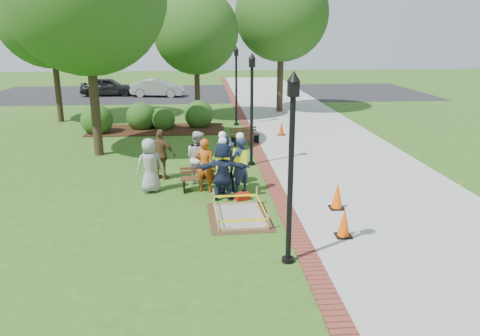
{
  "coord_description": "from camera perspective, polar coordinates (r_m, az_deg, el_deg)",
  "views": [
    {
      "loc": [
        -0.6,
        -12.44,
        5.03
      ],
      "look_at": [
        0.5,
        1.2,
        1.0
      ],
      "focal_mm": 35.0,
      "sensor_mm": 36.0,
      "label": 1
    }
  ],
  "objects": [
    {
      "name": "hivis_worker_a",
      "position": [
        14.25,
        -2.12,
        -0.12
      ],
      "size": [
        0.6,
        0.39,
        1.98
      ],
      "color": "#17253C",
      "rests_on": "ground"
    },
    {
      "name": "parked_car_a",
      "position": [
        39.42,
        -15.69,
        8.48
      ],
      "size": [
        2.2,
        4.89,
        1.58
      ],
      "primitive_type": "imported",
      "rotation": [
        0.0,
        0.0,
        1.59
      ],
      "color": "black",
      "rests_on": "ground"
    },
    {
      "name": "shrub_c",
      "position": [
        25.2,
        -9.27,
        4.68
      ],
      "size": [
        1.22,
        1.22,
        1.22
      ],
      "primitive_type": "sphere",
      "color": "#1D4D16",
      "rests_on": "ground"
    },
    {
      "name": "toolbox",
      "position": [
        14.46,
        0.29,
        -3.5
      ],
      "size": [
        0.48,
        0.36,
        0.21
      ],
      "primitive_type": "cube",
      "rotation": [
        0.0,
        0.0,
        0.33
      ],
      "color": "#98190B",
      "rests_on": "ground"
    },
    {
      "name": "casual_person_e",
      "position": [
        15.68,
        -1.74,
        0.79
      ],
      "size": [
        0.6,
        0.48,
        1.62
      ],
      "color": "#34385B",
      "rests_on": "ground"
    },
    {
      "name": "tree_right",
      "position": [
        30.17,
        5.1,
        18.18
      ],
      "size": [
        5.74,
        5.74,
        8.88
      ],
      "color": "#3D2D1E",
      "rests_on": "ground"
    },
    {
      "name": "casual_person_b",
      "position": [
        15.02,
        -4.32,
        0.32
      ],
      "size": [
        0.64,
        0.49,
        1.76
      ],
      "color": "#BC4C16",
      "rests_on": "ground"
    },
    {
      "name": "cone_back",
      "position": [
        13.93,
        11.76,
        -3.38
      ],
      "size": [
        0.42,
        0.42,
        0.83
      ],
      "color": "black",
      "rests_on": "ground"
    },
    {
      "name": "casual_person_c",
      "position": [
        15.81,
        -5.14,
        1.25
      ],
      "size": [
        0.67,
        0.69,
        1.83
      ],
      "color": "silver",
      "rests_on": "ground"
    },
    {
      "name": "lamp_far",
      "position": [
        25.64,
        -0.46,
        10.7
      ],
      "size": [
        0.28,
        0.28,
        4.26
      ],
      "color": "black",
      "rests_on": "ground"
    },
    {
      "name": "lamp_near",
      "position": [
        9.96,
        6.26,
        1.46
      ],
      "size": [
        0.28,
        0.28,
        4.26
      ],
      "color": "black",
      "rests_on": "ground"
    },
    {
      "name": "cone_front",
      "position": [
        12.12,
        12.56,
        -6.59
      ],
      "size": [
        0.4,
        0.4,
        0.78
      ],
      "color": "black",
      "rests_on": "ground"
    },
    {
      "name": "shrub_d",
      "position": [
        25.66,
        -5.01,
        5.04
      ],
      "size": [
        1.56,
        1.56,
        1.56
      ],
      "primitive_type": "sphere",
      "color": "#1D4D16",
      "rests_on": "ground"
    },
    {
      "name": "tree_far",
      "position": [
        28.52,
        -22.2,
        17.04
      ],
      "size": [
        5.87,
        5.87,
        8.86
      ],
      "color": "#3D2D1E",
      "rests_on": "ground"
    },
    {
      "name": "lamp_mid",
      "position": [
        17.73,
        1.44,
        8.13
      ],
      "size": [
        0.28,
        0.28,
        4.26
      ],
      "color": "black",
      "rests_on": "ground"
    },
    {
      "name": "shrub_a",
      "position": [
        24.98,
        -16.92,
        4.08
      ],
      "size": [
        1.6,
        1.6,
        1.6
      ],
      "primitive_type": "sphere",
      "color": "#1D4D16",
      "rests_on": "ground"
    },
    {
      "name": "wet_concrete_pad",
      "position": [
        13.1,
        -0.1,
        -5.07
      ],
      "size": [
        1.8,
        2.37,
        0.55
      ],
      "color": "#47331E",
      "rests_on": "ground"
    },
    {
      "name": "parking_lot",
      "position": [
        39.77,
        -3.76,
        9.12
      ],
      "size": [
        36.0,
        12.0,
        0.01
      ],
      "primitive_type": "cube",
      "color": "black",
      "rests_on": "ground"
    },
    {
      "name": "mulch_bed",
      "position": [
        25.07,
        -10.05,
        4.63
      ],
      "size": [
        7.0,
        3.0,
        0.05
      ],
      "primitive_type": "cube",
      "color": "#381E0F",
      "rests_on": "ground"
    },
    {
      "name": "casual_person_a",
      "position": [
        15.24,
        -10.95,
        0.31
      ],
      "size": [
        0.66,
        0.57,
        1.76
      ],
      "color": "gray",
      "rests_on": "ground"
    },
    {
      "name": "hivis_worker_b",
      "position": [
        14.79,
        -0.01,
        0.53
      ],
      "size": [
        0.7,
        0.66,
        2.0
      ],
      "color": "#192041",
      "rests_on": "ground"
    },
    {
      "name": "bench_near",
      "position": [
        15.31,
        -4.59,
        -1.87
      ],
      "size": [
        1.44,
        0.61,
        0.76
      ],
      "color": "brown",
      "rests_on": "ground"
    },
    {
      "name": "cone_far",
      "position": [
        23.42,
        5.08,
        4.77
      ],
      "size": [
        0.35,
        0.35,
        0.69
      ],
      "color": "black",
      "rests_on": "ground"
    },
    {
      "name": "shrub_e",
      "position": [
        25.88,
        -9.79,
        4.96
      ],
      "size": [
        1.1,
        1.1,
        1.1
      ],
      "primitive_type": "sphere",
      "color": "#1D4D16",
      "rests_on": "ground"
    },
    {
      "name": "parked_car_b",
      "position": [
        38.03,
        -9.96,
        8.57
      ],
      "size": [
        2.57,
        4.76,
        1.48
      ],
      "primitive_type": "imported",
      "rotation": [
        0.0,
        0.0,
        1.44
      ],
      "color": "#B3B3B9",
      "rests_on": "ground"
    },
    {
      "name": "casual_person_d",
      "position": [
        16.48,
        -9.56,
        1.62
      ],
      "size": [
        0.66,
        0.56,
        1.77
      ],
      "color": "brown",
      "rests_on": "ground"
    },
    {
      "name": "brick_edging",
      "position": [
        23.12,
        1.33,
        3.87
      ],
      "size": [
        0.5,
        60.0,
        0.03
      ],
      "primitive_type": "cube",
      "color": "maroon",
      "rests_on": "ground"
    },
    {
      "name": "shrub_b",
      "position": [
        25.51,
        -11.89,
        4.68
      ],
      "size": [
        1.54,
        1.54,
        1.54
      ],
      "primitive_type": "sphere",
      "color": "#1D4D16",
      "rests_on": "ground"
    },
    {
      "name": "bench_far",
      "position": [
        21.58,
        0.63,
        3.57
      ],
      "size": [
        1.43,
        0.9,
        0.74
      ],
      "color": "#52391C",
      "rests_on": "ground"
    },
    {
      "name": "tree_back",
      "position": [
        27.55,
        -5.41,
        16.24
      ],
      "size": [
        4.83,
        4.83,
        7.41
      ],
      "color": "#3D2D1E",
      "rests_on": "ground"
    },
    {
      "name": "hivis_worker_c",
      "position": [
        14.92,
        -2.13,
        0.67
      ],
      "size": [
        0.7,
        0.61,
        2.0
      ],
      "color": "#1A2143",
      "rests_on": "ground"
    },
    {
      "name": "ground",
      "position": [
        13.44,
        -1.72,
        -5.59
      ],
      "size": [
        100.0,
        100.0,
        0.0
      ],
      "primitive_type": "plane",
      "color": "#285116",
      "rests_on": "ground"
    },
    {
      "name": "sidewalk",
      "position": [
        23.67,
        9.2,
        3.95
      ],
      "size": [
        6.0,
        60.0,
        0.02
      ],
      "primitive_type": "cube",
      "color": "#9E9E99",
      "rests_on": "ground"
    }
  ]
}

